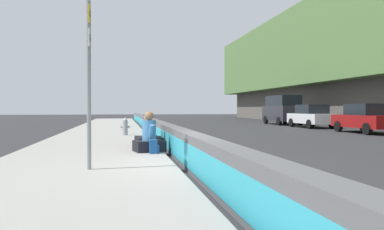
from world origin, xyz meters
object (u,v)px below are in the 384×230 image
at_px(fire_hydrant, 125,126).
at_px(parked_car_midline, 282,109).
at_px(seated_person_foreground, 149,139).
at_px(seated_person_middle, 149,136).
at_px(parked_car_fourth, 311,116).
at_px(seated_person_rear, 148,135).
at_px(backpack, 154,147).
at_px(parked_car_third, 366,118).
at_px(route_sign_post, 89,73).

bearing_deg(fire_hydrant, parked_car_midline, -47.69).
distance_m(seated_person_foreground, seated_person_middle, 1.35).
distance_m(seated_person_foreground, parked_car_fourth, 19.20).
xyz_separation_m(seated_person_rear, backpack, (-2.83, 0.02, -0.15)).
height_order(fire_hydrant, parked_car_third, parked_car_third).
xyz_separation_m(parked_car_third, parked_car_fourth, (6.10, 0.13, 0.00)).
bearing_deg(seated_person_foreground, parked_car_midline, -33.91).
relative_size(seated_person_foreground, seated_person_rear, 1.10).
relative_size(fire_hydrant, parked_car_fourth, 0.19).
height_order(seated_person_middle, seated_person_rear, seated_person_middle).
height_order(seated_person_rear, backpack, seated_person_rear).
distance_m(route_sign_post, parked_car_third, 18.42).
bearing_deg(seated_person_foreground, seated_person_rear, -2.75).
distance_m(parked_car_fourth, parked_car_midline, 5.53).
xyz_separation_m(fire_hydrant, parked_car_fourth, (7.11, -13.65, 0.27)).
bearing_deg(parked_car_third, fire_hydrant, 94.21).
bearing_deg(backpack, fire_hydrant, 5.66).
bearing_deg(seated_person_middle, parked_car_fourth, -45.24).
relative_size(seated_person_foreground, parked_car_fourth, 0.27).
xyz_separation_m(fire_hydrant, seated_person_foreground, (-7.03, -0.66, -0.07)).
xyz_separation_m(fire_hydrant, parked_car_midline, (12.62, -13.86, 0.77)).
xyz_separation_m(seated_person_rear, parked_car_third, (5.74, -13.02, 0.38)).
distance_m(fire_hydrant, seated_person_rear, 4.79).
xyz_separation_m(seated_person_foreground, seated_person_middle, (1.34, -0.09, -0.01)).
bearing_deg(parked_car_third, parked_car_midline, -0.39).
bearing_deg(parked_car_fourth, fire_hydrant, 117.53).
distance_m(route_sign_post, seated_person_rear, 5.88).
bearing_deg(parked_car_fourth, seated_person_middle, 134.76).
bearing_deg(parked_car_fourth, parked_car_midline, -2.22).
bearing_deg(parked_car_third, seated_person_foreground, 121.48).
relative_size(seated_person_rear, backpack, 2.76).
relative_size(seated_person_rear, parked_car_midline, 0.21).
height_order(parked_car_third, parked_car_fourth, same).
bearing_deg(parked_car_third, route_sign_post, 127.28).
xyz_separation_m(seated_person_middle, parked_car_midline, (18.30, -13.12, 0.85)).
bearing_deg(route_sign_post, seated_person_middle, -19.66).
distance_m(backpack, parked_car_midline, 24.09).
height_order(route_sign_post, parked_car_fourth, route_sign_post).
bearing_deg(seated_person_middle, backpack, -179.92).
bearing_deg(backpack, route_sign_post, 148.20).
distance_m(fire_hydrant, parked_car_midline, 18.76).
distance_m(seated_person_rear, parked_car_midline, 21.75).
bearing_deg(parked_car_fourth, route_sign_post, 139.94).
relative_size(backpack, parked_car_third, 0.09).
height_order(seated_person_foreground, backpack, seated_person_foreground).
xyz_separation_m(seated_person_middle, backpack, (-1.88, -0.00, -0.17)).
relative_size(parked_car_fourth, parked_car_midline, 0.87).
bearing_deg(route_sign_post, parked_car_third, -52.72).
height_order(parked_car_fourth, parked_car_midline, parked_car_midline).
bearing_deg(parked_car_midline, parked_car_fourth, 177.78).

